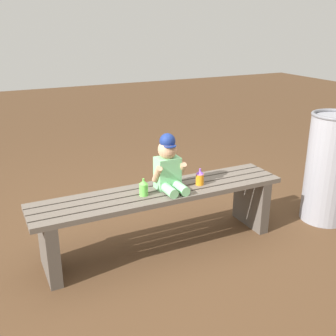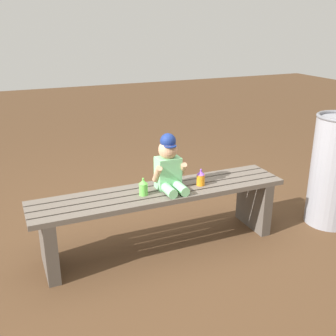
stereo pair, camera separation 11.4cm
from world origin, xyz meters
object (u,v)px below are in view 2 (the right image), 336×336
object	(u,v)px
park_bench	(161,208)
sippy_cup_left	(143,187)
child_figure	(169,165)
trash_bin	(335,170)
sippy_cup_right	(201,178)

from	to	relation	value
park_bench	sippy_cup_left	distance (m)	0.25
sippy_cup_left	child_figure	bearing A→B (deg)	9.11
park_bench	trash_bin	distance (m)	1.45
trash_bin	child_figure	bearing A→B (deg)	171.86
child_figure	sippy_cup_right	distance (m)	0.27
child_figure	sippy_cup_right	world-z (taller)	child_figure
sippy_cup_left	trash_bin	size ratio (longest dim) A/B	0.14
child_figure	trash_bin	distance (m)	1.39
sippy_cup_left	trash_bin	bearing A→B (deg)	-5.89
sippy_cup_right	trash_bin	size ratio (longest dim) A/B	0.14
sippy_cup_left	sippy_cup_right	xyz separation A→B (m)	(0.45, 0.00, 0.00)
park_bench	trash_bin	world-z (taller)	trash_bin
sippy_cup_right	park_bench	bearing A→B (deg)	174.74
park_bench	sippy_cup_left	xyz separation A→B (m)	(-0.14, -0.03, 0.20)
child_figure	trash_bin	xyz separation A→B (m)	(1.37, -0.20, -0.17)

